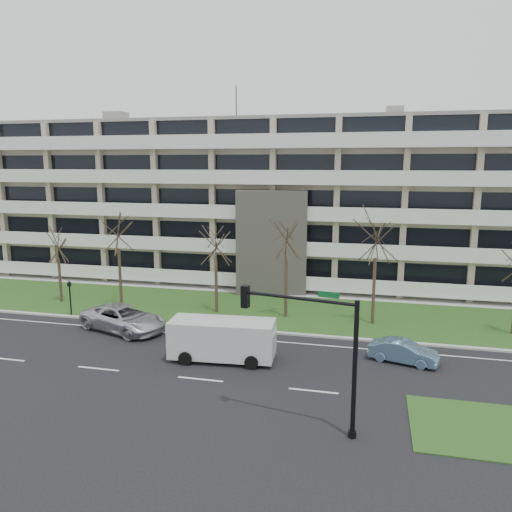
% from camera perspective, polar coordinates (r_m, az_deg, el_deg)
% --- Properties ---
extents(ground, '(160.00, 160.00, 0.00)m').
position_cam_1_polar(ground, '(27.36, -6.37, -13.83)').
color(ground, black).
rests_on(ground, ground).
extents(grass_verge, '(90.00, 10.00, 0.06)m').
position_cam_1_polar(grass_verge, '(39.06, 0.06, -6.15)').
color(grass_verge, '#284416').
rests_on(grass_verge, ground).
extents(curb, '(90.00, 0.35, 0.12)m').
position_cam_1_polar(curb, '(34.44, -1.86, -8.43)').
color(curb, '#B2B2AD').
rests_on(curb, ground).
extents(sidewalk, '(90.00, 2.00, 0.08)m').
position_cam_1_polar(sidewalk, '(44.23, 1.70, -4.14)').
color(sidewalk, '#B2B2AD').
rests_on(sidewalk, ground).
extents(grass_median, '(7.00, 5.00, 0.06)m').
position_cam_1_polar(grass_median, '(24.79, 25.60, -17.51)').
color(grass_median, '#284416').
rests_on(grass_median, ground).
extents(lane_edge_line, '(90.00, 0.12, 0.01)m').
position_cam_1_polar(lane_edge_line, '(33.09, -2.55, -9.34)').
color(lane_edge_line, white).
rests_on(lane_edge_line, ground).
extents(apartment_building, '(60.50, 15.10, 18.75)m').
position_cam_1_polar(apartment_building, '(49.61, 3.34, 6.33)').
color(apartment_building, '#C4B498').
rests_on(apartment_building, ground).
extents(silver_pickup, '(6.88, 4.82, 1.74)m').
position_cam_1_polar(silver_pickup, '(35.40, -14.89, -6.88)').
color(silver_pickup, silver).
rests_on(silver_pickup, ground).
extents(blue_sedan, '(4.10, 2.31, 1.28)m').
position_cam_1_polar(blue_sedan, '(30.29, 16.48, -10.43)').
color(blue_sedan, '#6995B7').
rests_on(blue_sedan, ground).
extents(white_van, '(6.21, 2.85, 2.35)m').
position_cam_1_polar(white_van, '(29.26, -3.73, -9.16)').
color(white_van, silver).
rests_on(white_van, ground).
extents(traffic_signal, '(5.22, 1.32, 6.14)m').
position_cam_1_polar(traffic_signal, '(21.25, 6.69, -9.60)').
color(traffic_signal, black).
rests_on(traffic_signal, ground).
extents(pedestrian_signal, '(0.31, 0.28, 2.73)m').
position_cam_1_polar(pedestrian_signal, '(39.58, -20.49, -4.05)').
color(pedestrian_signal, black).
rests_on(pedestrian_signal, ground).
extents(tree_1, '(3.25, 3.25, 6.49)m').
position_cam_1_polar(tree_1, '(43.27, -21.77, 1.54)').
color(tree_1, '#382B21').
rests_on(tree_1, ground).
extents(tree_2, '(4.20, 4.20, 8.41)m').
position_cam_1_polar(tree_2, '(40.14, -15.55, 3.42)').
color(tree_2, '#382B21').
rests_on(tree_2, ground).
extents(tree_3, '(3.63, 3.63, 7.27)m').
position_cam_1_polar(tree_3, '(37.29, -4.65, 1.87)').
color(tree_3, '#382B21').
rests_on(tree_3, ground).
extents(tree_4, '(4.15, 4.15, 8.29)m').
position_cam_1_polar(tree_4, '(35.97, 3.52, 2.85)').
color(tree_4, '#382B21').
rests_on(tree_4, ground).
extents(tree_5, '(4.28, 4.28, 8.56)m').
position_cam_1_polar(tree_5, '(35.27, 13.59, 2.76)').
color(tree_5, '#382B21').
rests_on(tree_5, ground).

